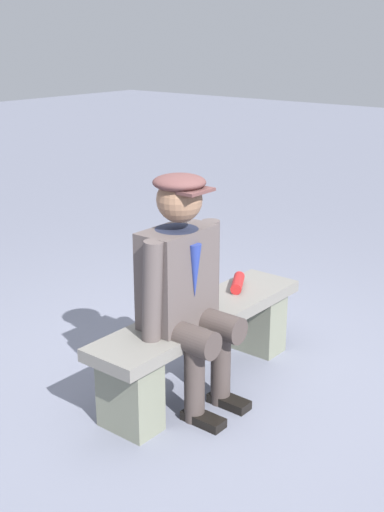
{
  "coord_description": "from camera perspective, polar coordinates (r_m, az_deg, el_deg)",
  "views": [
    {
      "loc": [
        2.78,
        2.18,
        1.96
      ],
      "look_at": [
        0.08,
        0.0,
        0.81
      ],
      "focal_mm": 47.43,
      "sensor_mm": 36.0,
      "label": 1
    }
  ],
  "objects": [
    {
      "name": "ground_plane",
      "position": [
        4.04,
        0.77,
        -10.71
      ],
      "size": [
        30.0,
        30.0,
        0.0
      ],
      "primitive_type": "plane",
      "color": "slate"
    },
    {
      "name": "bench",
      "position": [
        3.9,
        0.79,
        -6.87
      ],
      "size": [
        1.54,
        0.36,
        0.46
      ],
      "color": "slate",
      "rests_on": "ground"
    },
    {
      "name": "seated_man",
      "position": [
        3.56,
        -0.64,
        -2.29
      ],
      "size": [
        0.58,
        0.51,
        1.28
      ],
      "color": "#534948",
      "rests_on": "ground"
    },
    {
      "name": "rolled_magazine",
      "position": [
        4.17,
        3.87,
        -2.27
      ],
      "size": [
        0.24,
        0.18,
        0.07
      ],
      "primitive_type": "cylinder",
      "rotation": [
        0.0,
        1.57,
        0.52
      ],
      "color": "#B21E1E",
      "rests_on": "bench"
    }
  ]
}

